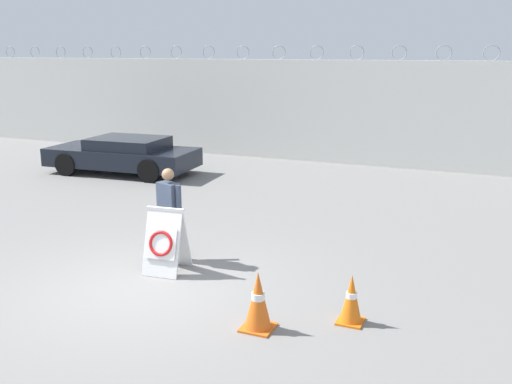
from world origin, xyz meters
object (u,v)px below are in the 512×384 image
traffic_cone_near (258,301)px  traffic_cone_mid (351,299)px  barricade_sign (165,240)px  security_guard (169,210)px  parked_car_front_coupe (123,154)px

traffic_cone_near → traffic_cone_mid: traffic_cone_near is taller
traffic_cone_near → traffic_cone_mid: size_ratio=1.16×
barricade_sign → security_guard: bearing=107.3°
barricade_sign → traffic_cone_near: barricade_sign is taller
barricade_sign → parked_car_front_coupe: barricade_sign is taller
security_guard → parked_car_front_coupe: bearing=-29.4°
traffic_cone_mid → parked_car_front_coupe: size_ratio=0.15×
traffic_cone_near → traffic_cone_mid: bearing=31.2°
security_guard → traffic_cone_mid: (3.53, -1.14, -0.56)m
security_guard → parked_car_front_coupe: 7.71m
parked_car_front_coupe → traffic_cone_mid: bearing=137.4°
traffic_cone_near → traffic_cone_mid: (1.09, 0.66, -0.06)m
security_guard → parked_car_front_coupe: (-5.13, 5.75, -0.33)m
security_guard → traffic_cone_mid: size_ratio=2.38×
security_guard → parked_car_front_coupe: size_ratio=0.36×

